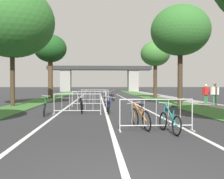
% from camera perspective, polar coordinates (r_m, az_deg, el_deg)
% --- Properties ---
extents(grass_verge_left, '(2.27, 63.37, 0.05)m').
position_cam_1_polar(grass_verge_left, '(30.18, -13.11, -1.77)').
color(grass_verge_left, '#386B2D').
rests_on(grass_verge_left, ground).
extents(grass_verge_right, '(2.27, 63.37, 0.05)m').
position_cam_1_polar(grass_verge_right, '(30.36, 8.54, -1.74)').
color(grass_verge_right, '#386B2D').
rests_on(grass_verge_right, ground).
extents(sidewalk_path_right, '(1.67, 63.37, 0.08)m').
position_cam_1_polar(sidewalk_path_right, '(30.81, 12.13, -1.68)').
color(sidewalk_path_right, gray).
rests_on(sidewalk_path_right, ground).
extents(lane_stripe_center, '(0.14, 36.66, 0.01)m').
position_cam_1_polar(lane_stripe_center, '(22.15, -1.95, -2.83)').
color(lane_stripe_center, silver).
rests_on(lane_stripe_center, ground).
extents(lane_stripe_right_lane, '(0.14, 36.66, 0.01)m').
position_cam_1_polar(lane_stripe_right_lane, '(22.35, 4.48, -2.80)').
color(lane_stripe_right_lane, silver).
rests_on(lane_stripe_right_lane, ground).
extents(lane_stripe_left_lane, '(0.14, 36.66, 0.01)m').
position_cam_1_polar(lane_stripe_left_lane, '(22.24, -8.42, -2.82)').
color(lane_stripe_left_lane, silver).
rests_on(lane_stripe_left_lane, ground).
extents(overpass_bridge, '(21.72, 3.02, 5.38)m').
position_cam_1_polar(overpass_bridge, '(56.18, -2.68, 3.33)').
color(overpass_bridge, '#2D2D30').
rests_on(overpass_bridge, ground).
extents(tree_left_oak_mid, '(5.76, 5.76, 8.25)m').
position_cam_1_polar(tree_left_oak_mid, '(19.87, -20.69, 13.46)').
color(tree_left_oak_mid, '#3D2D1E').
rests_on(tree_left_oak_mid, ground).
extents(tree_left_maple_mid, '(3.41, 3.41, 6.76)m').
position_cam_1_polar(tree_left_maple_mid, '(28.91, -13.14, 8.42)').
color(tree_left_maple_mid, '#4C3823').
rests_on(tree_left_maple_mid, ground).
extents(tree_right_cypress_far, '(4.19, 4.19, 7.14)m').
position_cam_1_polar(tree_right_cypress_far, '(19.86, 14.48, 12.13)').
color(tree_right_cypress_far, '#3D2D1E').
rests_on(tree_right_cypress_far, ground).
extents(tree_right_pine_near, '(3.23, 3.23, 6.29)m').
position_cam_1_polar(tree_right_pine_near, '(29.78, 9.30, 7.51)').
color(tree_right_pine_near, '#3D2D1E').
rests_on(tree_right_pine_near, ground).
extents(crowd_barrier_nearest, '(2.45, 0.45, 1.05)m').
position_cam_1_polar(crowd_barrier_nearest, '(8.79, 9.51, -5.43)').
color(crowd_barrier_nearest, '#ADADB2').
rests_on(crowd_barrier_nearest, ground).
extents(crowd_barrier_second, '(2.47, 0.58, 1.05)m').
position_cam_1_polar(crowd_barrier_second, '(13.63, -7.46, -3.11)').
color(crowd_barrier_second, '#ADADB2').
rests_on(crowd_barrier_second, ground).
extents(crowd_barrier_third, '(2.45, 0.46, 1.05)m').
position_cam_1_polar(crowd_barrier_third, '(18.63, -4.90, -1.97)').
color(crowd_barrier_third, '#ADADB2').
rests_on(crowd_barrier_third, ground).
extents(crowd_barrier_fourth, '(2.46, 0.51, 1.05)m').
position_cam_1_polar(crowd_barrier_fourth, '(23.66, -3.71, -1.32)').
color(crowd_barrier_fourth, '#ADADB2').
rests_on(crowd_barrier_fourth, ground).
extents(bicycle_silver_0, '(0.75, 1.66, 0.96)m').
position_cam_1_polar(bicycle_silver_0, '(24.22, -7.29, -1.63)').
color(bicycle_silver_0, black).
rests_on(bicycle_silver_0, ground).
extents(bicycle_purple_1, '(0.52, 1.72, 0.94)m').
position_cam_1_polar(bicycle_purple_1, '(24.16, 0.16, -1.64)').
color(bicycle_purple_1, black).
rests_on(bicycle_purple_1, ground).
extents(bicycle_orange_2, '(0.67, 1.69, 0.90)m').
position_cam_1_polar(bicycle_orange_2, '(9.14, 6.10, -6.14)').
color(bicycle_orange_2, black).
rests_on(bicycle_orange_2, ground).
extents(bicycle_red_3, '(0.60, 1.69, 0.99)m').
position_cam_1_polar(bicycle_red_3, '(23.10, -1.48, -1.77)').
color(bicycle_red_3, black).
rests_on(bicycle_red_3, ground).
extents(bicycle_black_4, '(0.43, 1.63, 0.85)m').
position_cam_1_polar(bicycle_black_4, '(14.17, -6.54, -3.63)').
color(bicycle_black_4, black).
rests_on(bicycle_black_4, ground).
extents(bicycle_teal_5, '(0.44, 1.64, 0.93)m').
position_cam_1_polar(bicycle_teal_5, '(8.53, 12.30, -6.81)').
color(bicycle_teal_5, black).
rests_on(bicycle_teal_5, ground).
extents(bicycle_blue_6, '(0.49, 1.73, 0.98)m').
position_cam_1_polar(bicycle_blue_6, '(14.02, -0.77, -3.61)').
color(bicycle_blue_6, black).
rests_on(bicycle_blue_6, ground).
extents(bicycle_yellow_7, '(0.47, 1.62, 0.95)m').
position_cam_1_polar(bicycle_yellow_7, '(24.11, -5.77, -1.69)').
color(bicycle_yellow_7, black).
rests_on(bicycle_yellow_7, ground).
extents(bicycle_green_8, '(0.47, 1.60, 0.99)m').
position_cam_1_polar(bicycle_green_8, '(13.29, -14.31, -3.91)').
color(bicycle_green_8, black).
rests_on(bicycle_green_8, ground).
extents(bicycle_white_9, '(0.43, 1.68, 0.99)m').
position_cam_1_polar(bicycle_white_9, '(19.17, -1.31, -2.33)').
color(bicycle_white_9, black).
rests_on(bicycle_white_9, ground).
extents(pedestrian_pushing_bike, '(0.58, 0.33, 1.62)m').
position_cam_1_polar(pedestrian_pushing_bike, '(20.13, 21.24, -0.50)').
color(pedestrian_pushing_bike, '#33723F').
rests_on(pedestrian_pushing_bike, ground).
extents(pedestrian_in_red_jacket, '(0.55, 0.35, 1.54)m').
position_cam_1_polar(pedestrian_in_red_jacket, '(20.40, 19.54, -0.61)').
color(pedestrian_in_red_jacket, '#33723F').
rests_on(pedestrian_in_red_jacket, ground).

